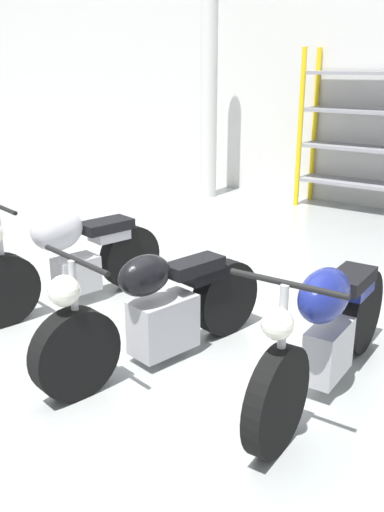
# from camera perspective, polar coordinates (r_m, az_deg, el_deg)

# --- Properties ---
(ground_plane) EXTENTS (30.00, 30.00, 0.00)m
(ground_plane) POSITION_cam_1_polar(r_m,az_deg,el_deg) (4.68, -2.89, -9.43)
(ground_plane) COLOR #9EA3A0
(support_pillar) EXTENTS (0.28, 0.28, 3.60)m
(support_pillar) POSITION_cam_1_polar(r_m,az_deg,el_deg) (9.86, 1.71, 16.30)
(support_pillar) COLOR silver
(support_pillar) RESTS_ON ground_plane
(motorcycle_silver) EXTENTS (0.74, 2.00, 1.08)m
(motorcycle_silver) POSITION_cam_1_polar(r_m,az_deg,el_deg) (5.48, -12.19, -0.05)
(motorcycle_silver) COLOR black
(motorcycle_silver) RESTS_ON ground_plane
(motorcycle_black) EXTENTS (0.80, 2.10, 1.01)m
(motorcycle_black) POSITION_cam_1_polar(r_m,az_deg,el_deg) (4.36, -3.51, -5.57)
(motorcycle_black) COLOR black
(motorcycle_black) RESTS_ON ground_plane
(motorcycle_blue) EXTENTS (0.71, 2.21, 1.07)m
(motorcycle_blue) POSITION_cam_1_polar(r_m,az_deg,el_deg) (4.01, 13.35, -7.20)
(motorcycle_blue) COLOR black
(motorcycle_blue) RESTS_ON ground_plane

